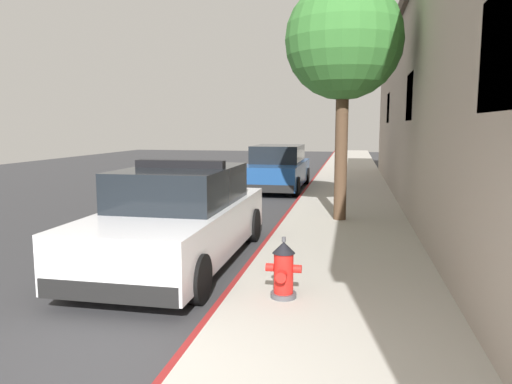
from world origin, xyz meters
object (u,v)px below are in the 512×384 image
Objects in this scene: parked_car_silver_ahead at (278,168)px; fire_hydrant at (284,270)px; street_tree at (344,42)px; police_cruiser at (180,218)px.

parked_car_silver_ahead is 6.37× the size of fire_hydrant.
parked_car_silver_ahead is 7.24m from street_tree.
street_tree is (2.36, -6.00, 3.30)m from parked_car_silver_ahead.
police_cruiser is 5.46m from street_tree.
parked_car_silver_ahead is at bearing 111.45° from street_tree.
police_cruiser is at bearing -90.80° from parked_car_silver_ahead.
fire_hydrant is (1.82, -11.25, -0.25)m from parked_car_silver_ahead.
parked_car_silver_ahead is (0.13, 9.57, -0.00)m from police_cruiser.
street_tree is at bearing 55.07° from police_cruiser.
fire_hydrant is (1.95, -1.68, -0.26)m from police_cruiser.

